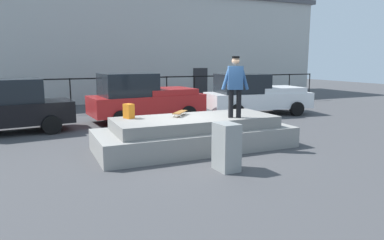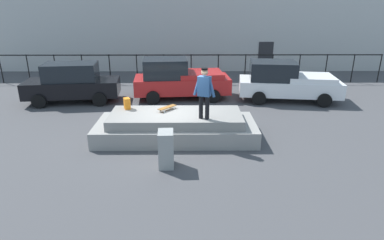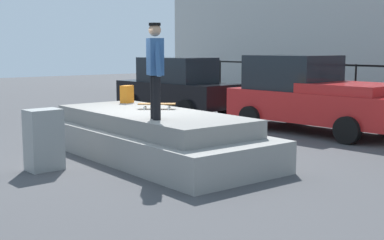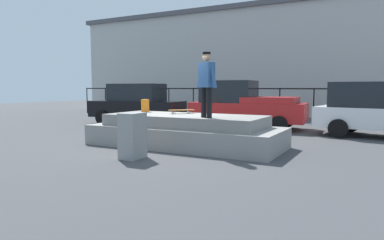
# 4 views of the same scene
# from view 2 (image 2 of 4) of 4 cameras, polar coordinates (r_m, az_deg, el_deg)

# --- Properties ---
(ground_plane) EXTENTS (60.00, 60.00, 0.00)m
(ground_plane) POSITION_cam_2_polar(r_m,az_deg,el_deg) (11.86, -3.82, -2.86)
(ground_plane) COLOR #424244
(concrete_ledge) EXTENTS (5.60, 2.27, 0.91)m
(concrete_ledge) POSITION_cam_2_polar(r_m,az_deg,el_deg) (11.61, -2.81, -1.14)
(concrete_ledge) COLOR gray
(concrete_ledge) RESTS_ON ground_plane
(skateboarder) EXTENTS (0.74, 0.38, 1.70)m
(skateboarder) POSITION_cam_2_polar(r_m,az_deg,el_deg) (10.64, 2.16, 5.17)
(skateboarder) COLOR black
(skateboarder) RESTS_ON concrete_ledge
(skateboard) EXTENTS (0.66, 0.72, 0.12)m
(skateboard) POSITION_cam_2_polar(r_m,az_deg,el_deg) (11.77, -4.35, 2.19)
(skateboard) COLOR brown
(skateboard) RESTS_ON concrete_ledge
(backpack) EXTENTS (0.29, 0.34, 0.40)m
(backpack) POSITION_cam_2_polar(r_m,az_deg,el_deg) (12.09, -11.24, 2.83)
(backpack) COLOR orange
(backpack) RESTS_ON concrete_ledge
(car_black_sedan_near) EXTENTS (4.50, 2.32, 1.87)m
(car_black_sedan_near) POSITION_cam_2_polar(r_m,az_deg,el_deg) (16.68, -20.13, 6.10)
(car_black_sedan_near) COLOR black
(car_black_sedan_near) RESTS_ON ground_plane
(car_red_pickup_mid) EXTENTS (4.79, 2.46, 1.98)m
(car_red_pickup_mid) POSITION_cam_2_polar(r_m,az_deg,el_deg) (16.33, -2.33, 7.17)
(car_red_pickup_mid) COLOR #B21E1E
(car_red_pickup_mid) RESTS_ON ground_plane
(car_white_pickup_far) EXTENTS (4.95, 2.58, 1.88)m
(car_white_pickup_far) POSITION_cam_2_polar(r_m,az_deg,el_deg) (16.58, 16.03, 6.47)
(car_white_pickup_far) COLOR white
(car_white_pickup_far) RESTS_ON ground_plane
(utility_box) EXTENTS (0.47, 0.62, 1.09)m
(utility_box) POSITION_cam_2_polar(r_m,az_deg,el_deg) (9.59, -4.55, -5.07)
(utility_box) COLOR gray
(utility_box) RESTS_ON ground_plane
(fence_row) EXTENTS (24.06, 0.06, 1.67)m
(fence_row) POSITION_cam_2_polar(r_m,az_deg,el_deg) (19.53, -2.54, 9.79)
(fence_row) COLOR black
(fence_row) RESTS_ON ground_plane
(warehouse_building) EXTENTS (30.16, 6.82, 6.78)m
(warehouse_building) POSITION_cam_2_polar(r_m,az_deg,el_deg) (25.82, -2.10, 17.36)
(warehouse_building) COLOR #B2B2AD
(warehouse_building) RESTS_ON ground_plane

